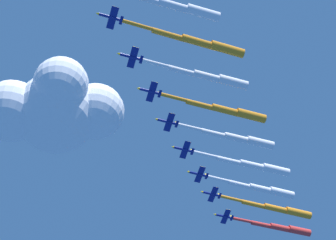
{
  "coord_description": "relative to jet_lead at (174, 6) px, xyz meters",
  "views": [
    {
      "loc": [
        -31.94,
        -134.09,
        13.43
      ],
      "look_at": [
        0.0,
        0.0,
        186.7
      ],
      "focal_mm": 57.93,
      "sensor_mm": 36.0,
      "label": 1
    }
  ],
  "objects": [
    {
      "name": "cloud_puff",
      "position": [
        -35.72,
        54.75,
        0.43
      ],
      "size": [
        56.32,
        40.49,
        36.76
      ],
      "color": "white"
    },
    {
      "name": "jet_trail_port",
      "position": [
        73.19,
        93.05,
        3.37
      ],
      "size": [
        56.22,
        9.76,
        4.19
      ],
      "color": "navy"
    },
    {
      "name": "jet_trail_starboard",
      "position": [
        79.73,
        105.38,
        3.16
      ],
      "size": [
        50.65,
        8.41,
        4.16
      ],
      "color": "navy"
    },
    {
      "name": "jet_port_mid",
      "position": [
        31.15,
        39.75,
        0.17
      ],
      "size": [
        54.06,
        9.07,
        4.3
      ],
      "color": "navy"
    },
    {
      "name": "jet_starboard_outer",
      "position": [
        60.08,
        79.63,
        0.93
      ],
      "size": [
        51.72,
        9.44,
        4.17
      ],
      "color": "navy"
    },
    {
      "name": "jet_port_inner",
      "position": [
        12.74,
        13.82,
        3.31
      ],
      "size": [
        57.01,
        9.82,
        4.2
      ],
      "color": "navy"
    },
    {
      "name": "jet_starboard_mid",
      "position": [
        39.99,
        52.68,
        0.09
      ],
      "size": [
        52.02,
        8.62,
        4.18
      ],
      "color": "navy"
    },
    {
      "name": "jet_starboard_inner",
      "position": [
        19.69,
        26.33,
        0.92
      ],
      "size": [
        52.06,
        8.73,
        4.18
      ],
      "color": "navy"
    },
    {
      "name": "jet_lead",
      "position": [
        0.0,
        0.0,
        0.0
      ],
      "size": [
        53.03,
        8.88,
        4.21
      ],
      "color": "navy"
    },
    {
      "name": "jet_port_outer",
      "position": [
        51.56,
        66.11,
        0.29
      ],
      "size": [
        54.19,
        8.97,
        4.23
      ],
      "color": "navy"
    }
  ]
}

